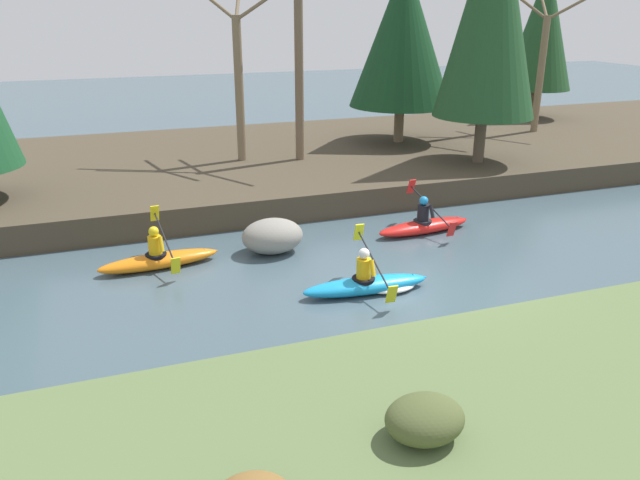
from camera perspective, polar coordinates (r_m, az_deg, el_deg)
The scene contains 15 objects.
ground_plane at distance 13.25m, azimuth 9.31°, elevation -4.74°, with size 90.00×90.00×0.00m, color #425660.
riverbank_near at distance 9.49m, azimuth 25.33°, elevation -15.45°, with size 44.00×6.06×0.69m.
riverbank_far at distance 22.44m, azimuth -3.69°, elevation 7.14°, with size 44.00×11.12×0.76m.
conifer_tree_mid_left at distance 23.67m, azimuth 7.59°, elevation 18.18°, with size 3.76×3.76×6.45m.
conifer_tree_centre at distance 20.89m, azimuth 15.44°, elevation 19.90°, with size 3.20×3.20×8.16m.
conifer_tree_mid_right at distance 30.54m, azimuth 19.70°, elevation 17.85°, with size 2.97×2.97×6.62m.
bare_tree_upstream at distance 20.80m, azimuth -7.44°, elevation 15.03°, with size 3.36×3.32×6.09m.
bare_tree_mid_upstream at distance 20.72m, azimuth -1.93°, elevation 17.15°, with size 4.17×4.12×7.62m.
bare_tree_mid_downstream at distance 25.72m, azimuth 14.93°, elevation 16.81°, with size 3.97×3.93×7.25m.
bare_tree_downstream at distance 27.14m, azimuth 19.62°, elevation 15.23°, with size 3.30×3.26×5.97m.
shrub_clump_second at distance 7.90m, azimuth 9.56°, elevation -15.84°, with size 1.00×0.83×0.54m.
kayaker_lead at distance 16.60m, azimuth 9.55°, elevation 1.39°, with size 2.79×2.07×1.20m.
kayaker_middle at distance 13.04m, azimuth 4.66°, elevation -3.99°, with size 2.78×2.07×1.20m.
kayaker_trailing at distance 14.65m, azimuth -14.45°, elevation -1.65°, with size 2.79×2.07×1.20m.
boulder_midstream at distance 15.03m, azimuth -4.37°, elevation 0.36°, with size 1.49×1.16×0.84m.
Camera 1 is at (-5.99, -10.39, 5.63)m, focal length 35.00 mm.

